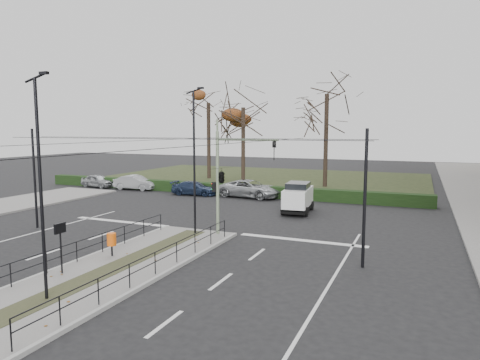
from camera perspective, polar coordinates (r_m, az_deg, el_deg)
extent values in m
plane|color=black|center=(21.20, -11.85, -9.68)|extent=(140.00, 140.00, 0.00)
cube|color=#64625F|center=(19.28, -16.18, -11.27)|extent=(4.40, 15.00, 0.14)
cube|color=black|center=(52.10, 2.97, 0.24)|extent=(38.00, 26.00, 0.10)
cube|color=black|center=(39.82, -3.66, -1.13)|extent=(38.00, 1.00, 1.00)
cylinder|color=black|center=(25.38, -10.53, -5.55)|extent=(0.04, 0.04, 0.90)
cylinder|color=black|center=(13.33, -28.24, -17.78)|extent=(0.04, 0.04, 0.90)
cylinder|color=black|center=(23.41, -2.08, -6.48)|extent=(0.04, 0.04, 0.90)
cylinder|color=black|center=(20.27, -21.00, -7.72)|extent=(0.04, 13.20, 0.04)
cylinder|color=black|center=(17.74, -11.28, -9.44)|extent=(0.04, 13.20, 0.04)
cylinder|color=black|center=(28.48, -25.70, 0.14)|extent=(0.14, 0.14, 6.00)
cylinder|color=black|center=(18.98, 16.30, -2.45)|extent=(0.14, 0.14, 6.00)
cylinder|color=black|center=(21.18, -10.67, 5.43)|extent=(20.00, 0.02, 0.02)
cylinder|color=black|center=(22.87, -7.88, 5.57)|extent=(20.00, 0.02, 0.02)
cylinder|color=black|center=(21.13, -23.19, 4.45)|extent=(0.02, 34.00, 0.02)
cylinder|color=black|center=(16.80, -6.36, 4.50)|extent=(0.02, 34.00, 0.02)
cylinder|color=gray|center=(23.71, -3.01, -0.42)|extent=(0.18, 0.18, 5.70)
cylinder|color=gray|center=(22.81, 0.94, 5.39)|extent=(3.51, 0.11, 0.11)
imported|color=black|center=(22.30, 4.60, 3.92)|extent=(0.20, 0.23, 0.99)
imported|color=black|center=(23.55, -2.48, 0.61)|extent=(0.98, 2.23, 0.88)
cube|color=black|center=(23.82, -3.43, -0.92)|extent=(0.24, 0.18, 0.55)
sphere|color=#FF0C0C|center=(23.85, -3.67, -0.52)|extent=(0.12, 0.12, 0.12)
sphere|color=#0CE533|center=(23.89, -3.66, -1.22)|extent=(0.12, 0.12, 0.12)
cylinder|color=black|center=(20.86, -16.70, -8.96)|extent=(0.08, 0.08, 0.52)
cylinder|color=#EC5B0D|center=(20.73, -16.75, -7.58)|extent=(0.42, 0.42, 0.57)
cylinder|color=black|center=(18.92, -22.76, -8.55)|extent=(0.07, 0.07, 1.97)
cube|color=black|center=(18.71, -22.88, -5.93)|extent=(0.10, 0.54, 0.41)
cube|color=white|center=(18.76, -23.01, -5.91)|extent=(0.02, 0.47, 0.34)
cylinder|color=black|center=(15.79, -25.02, -1.43)|extent=(0.11, 0.11, 7.47)
cube|color=black|center=(15.45, -24.68, 12.84)|extent=(0.33, 0.13, 0.09)
cylinder|color=black|center=(23.78, -6.12, 2.21)|extent=(0.12, 0.12, 7.88)
cube|color=black|center=(23.59, -5.28, 12.12)|extent=(0.34, 0.14, 0.10)
imported|color=#95989C|center=(46.57, -18.40, -0.11)|extent=(4.04, 2.00, 1.33)
imported|color=#95989C|center=(43.62, -13.77, -0.33)|extent=(4.42, 1.76, 1.43)
imported|color=#1E2B46|center=(39.23, -6.08, -1.09)|extent=(4.42, 2.15, 1.24)
imported|color=#95989C|center=(37.62, 1.34, -1.17)|extent=(5.72, 3.09, 1.53)
cube|color=white|center=(30.99, 7.74, -2.24)|extent=(1.96, 4.00, 1.25)
cube|color=black|center=(30.88, 7.76, -0.87)|extent=(1.68, 2.25, 0.58)
cube|color=black|center=(31.13, 7.71, -3.76)|extent=(2.00, 4.08, 0.18)
cylinder|color=black|center=(29.76, 8.82, -4.21)|extent=(0.28, 0.68, 0.66)
cylinder|color=black|center=(30.05, 5.75, -4.06)|extent=(0.28, 0.68, 0.66)
cylinder|color=black|center=(32.24, 9.54, -3.38)|extent=(0.28, 0.68, 0.66)
cylinder|color=black|center=(32.51, 6.70, -3.24)|extent=(0.28, 0.68, 0.66)
cylinder|color=black|center=(51.57, -4.19, 5.23)|extent=(0.44, 0.44, 8.99)
ellipsoid|color=#5D2E15|center=(51.65, -4.24, 10.22)|extent=(8.28, 8.28, 5.65)
cylinder|color=black|center=(44.72, 11.39, 5.17)|extent=(0.44, 0.44, 9.43)
cylinder|color=black|center=(47.92, 0.43, 4.70)|extent=(0.44, 0.44, 8.27)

